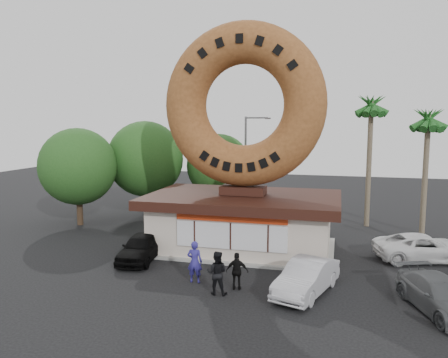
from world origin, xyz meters
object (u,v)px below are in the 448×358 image
person_center (217,273)px  donut_shop (243,220)px  street_lamp (247,160)px  car_grey (440,295)px  car_silver (306,277)px  car_white (424,248)px  person_left (195,262)px  person_right (237,271)px  car_black (141,247)px  giant_donut (244,105)px

person_center → donut_shop: bearing=-90.7°
street_lamp → car_grey: bearing=-55.7°
car_silver → car_grey: car_silver is taller
car_grey → car_white: bearing=65.4°
person_center → car_grey: size_ratio=0.41×
donut_shop → person_left: donut_shop is taller
street_lamp → person_right: 17.06m
person_center → car_black: 6.38m
person_right → car_grey: bearing=170.8°
street_lamp → car_grey: (11.34, -16.61, -3.79)m
car_black → donut_shop: bearing=30.0°
donut_shop → person_left: (-1.01, -5.99, -0.77)m
street_lamp → car_white: bearing=-39.2°
street_lamp → car_black: street_lamp is taller
car_black → person_left: bearing=-37.7°
street_lamp → car_white: size_ratio=1.53×
street_lamp → car_white: (11.91, -9.70, -3.75)m
giant_donut → car_silver: giant_donut is taller
car_white → street_lamp: bearing=36.6°
car_black → car_silver: car_silver is taller
giant_donut → person_right: size_ratio=5.49×
car_white → person_right: bearing=112.7°
person_right → car_white: person_right is taller
person_center → car_black: (-5.31, 3.52, -0.23)m
donut_shop → person_right: 6.55m
person_right → car_grey: person_right is taller
donut_shop → person_right: bearing=-80.0°
person_left → person_right: 2.18m
street_lamp → person_center: bearing=-82.5°
person_left → donut_shop: bearing=-102.7°
person_right → car_silver: size_ratio=0.38×
person_left → person_center: person_left is taller
giant_donut → car_black: bearing=-143.8°
person_left → car_grey: bearing=173.6°
giant_donut → car_silver: (4.19, -6.05, -7.77)m
donut_shop → car_black: (-4.92, -3.59, -1.03)m
car_silver → car_white: (5.86, 6.35, -0.01)m
person_right → car_black: size_ratio=0.40×
person_left → person_center: 1.79m
car_black → person_center: bearing=-39.7°
car_silver → donut_shop: bearing=142.3°
person_left → car_silver: person_left is taller
person_left → car_grey: size_ratio=0.42×
car_silver → car_grey: size_ratio=0.95×
car_black → car_grey: 14.71m
person_right → car_grey: 8.36m
person_center → car_black: bearing=-37.4°
donut_shop → car_grey: 11.60m
car_grey → car_white: 6.93m
person_left → person_right: bearing=166.6°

